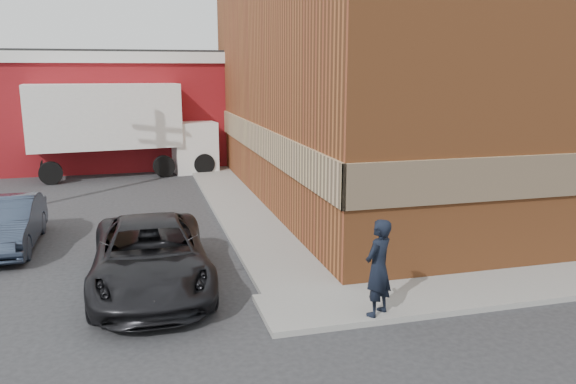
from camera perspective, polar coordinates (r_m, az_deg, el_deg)
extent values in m
plane|color=#28282B|center=(12.02, -1.27, -10.68)|extent=(90.00, 90.00, 0.00)
cube|color=brown|center=(22.67, 14.62, 11.42)|extent=(14.00, 18.00, 9.00)
cube|color=tan|center=(20.31, -3.37, 5.51)|extent=(0.08, 18.16, 1.00)
cube|color=gray|center=(20.54, -5.65, -0.80)|extent=(1.80, 18.00, 0.12)
cube|color=maroon|center=(31.01, -21.46, 7.39)|extent=(16.00, 8.00, 5.00)
cube|color=silver|center=(30.94, -21.86, 12.46)|extent=(16.30, 8.30, 0.50)
cube|color=black|center=(30.95, -21.91, 13.02)|extent=(16.00, 8.00, 0.10)
imported|color=black|center=(10.76, 9.15, -7.59)|extent=(0.82, 0.76, 1.88)
imported|color=#2F3A4F|center=(16.73, -26.63, -2.91)|extent=(1.46, 4.15, 1.37)
imported|color=black|center=(12.64, -13.80, -6.30)|extent=(2.46, 5.32, 1.48)
cube|color=white|center=(26.26, -18.18, 7.37)|extent=(6.64, 3.26, 2.77)
cube|color=#1D6D3B|center=(25.01, -17.92, 6.19)|extent=(6.15, 0.71, 0.85)
cube|color=white|center=(26.99, -9.10, 4.64)|extent=(2.17, 2.54, 2.35)
cylinder|color=black|center=(25.44, -22.96, 1.78)|extent=(0.99, 0.42, 0.96)
cylinder|color=black|center=(27.54, -22.88, 2.52)|extent=(0.99, 0.42, 0.96)
cylinder|color=black|center=(25.72, -12.48, 2.57)|extent=(0.99, 0.42, 0.96)
cylinder|color=black|center=(27.80, -13.18, 3.25)|extent=(0.99, 0.42, 0.96)
cylinder|color=black|center=(26.06, -8.54, 2.85)|extent=(0.99, 0.42, 0.96)
cylinder|color=black|center=(28.12, -9.53, 3.50)|extent=(0.99, 0.42, 0.96)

